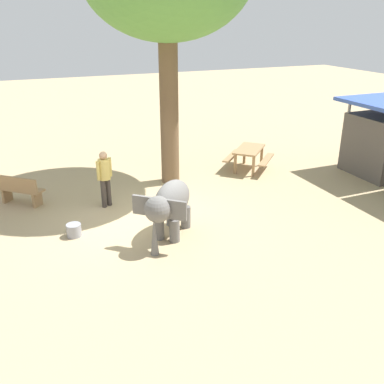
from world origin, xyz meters
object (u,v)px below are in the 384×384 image
Objects in this scene: picnic_table_near at (249,154)px; wooden_bench at (19,189)px; elephant at (169,204)px; person_handler at (105,175)px; market_stall_blue at (383,141)px; feed_bucket at (74,230)px.

wooden_bench is at bearing 135.28° from picnic_table_near.
elephant is 0.88× the size of picnic_table_near.
market_stall_blue is (0.88, 9.24, 0.19)m from person_handler.
elephant reaches higher than picnic_table_near.
picnic_table_near is at bearing 41.95° from wooden_bench.
feed_bucket is (1.50, -1.14, -0.79)m from person_handler.
wooden_bench is 2.81m from feed_bucket.
elephant is 2.47m from feed_bucket.
picnic_table_near is 6.99m from feed_bucket.
elephant is 1.40× the size of wooden_bench.
elephant reaches higher than wooden_bench.
person_handler is 4.50× the size of feed_bucket.
market_stall_blue is 10.44m from feed_bucket.
market_stall_blue reaches higher than elephant.
market_stall_blue is at bearing 57.00° from person_handler.
person_handler is 9.28m from market_stall_blue.
wooden_bench reaches higher than feed_bucket.
person_handler is 2.55m from wooden_bench.
elephant is at bearing 174.51° from picnic_table_near.
picnic_table_near is (-1.19, 5.30, -0.36)m from person_handler.
picnic_table_near is 5.85× the size of feed_bucket.
person_handler reaches higher than wooden_bench.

